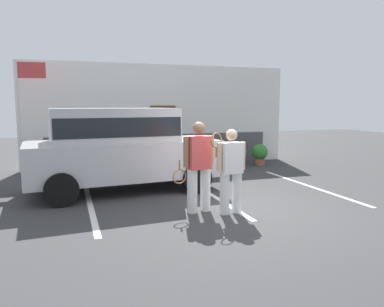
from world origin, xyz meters
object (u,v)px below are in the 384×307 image
object	(u,v)px
tennis_player_woman	(231,170)
potted_plant_by_porch	(238,154)
tennis_player_man	(199,166)
potted_plant_secondary	(260,153)
parked_suv	(119,145)
flag_pole	(25,98)

from	to	relation	value
tennis_player_woman	potted_plant_by_porch	size ratio (longest dim) A/B	2.13
tennis_player_woman	potted_plant_by_porch	distance (m)	5.80
tennis_player_man	potted_plant_secondary	bearing A→B (deg)	-138.04
parked_suv	tennis_player_man	xyz separation A→B (m)	(1.24, -2.34, -0.21)
parked_suv	potted_plant_by_porch	distance (m)	5.14
parked_suv	potted_plant_secondary	xyz separation A→B (m)	(5.28, 2.49, -0.73)
tennis_player_woman	potted_plant_by_porch	xyz separation A→B (m)	(2.64, 5.14, -0.44)
parked_suv	potted_plant_secondary	distance (m)	5.89
parked_suv	tennis_player_man	distance (m)	2.65
parked_suv	tennis_player_woman	xyz separation A→B (m)	(1.79, -2.64, -0.27)
tennis_player_man	tennis_player_woman	size ratio (longest dim) A/B	1.08
tennis_player_woman	potted_plant_by_porch	bearing A→B (deg)	-122.56
potted_plant_by_porch	tennis_player_woman	bearing A→B (deg)	-117.20
parked_suv	tennis_player_woman	world-z (taller)	parked_suv
parked_suv	potted_plant_secondary	world-z (taller)	parked_suv
potted_plant_by_porch	potted_plant_secondary	bearing A→B (deg)	-0.75
tennis_player_man	potted_plant_secondary	size ratio (longest dim) A/B	2.42
parked_suv	flag_pole	bearing A→B (deg)	128.62
potted_plant_secondary	flag_pole	bearing A→B (deg)	179.83
tennis_player_man	parked_suv	bearing A→B (deg)	-70.18
tennis_player_man	tennis_player_woman	xyz separation A→B (m)	(0.56, -0.31, -0.06)
tennis_player_woman	potted_plant_secondary	size ratio (longest dim) A/B	2.23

